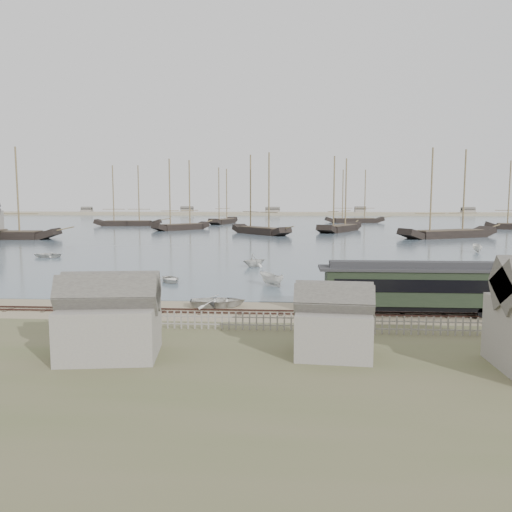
{
  "coord_description": "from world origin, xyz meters",
  "views": [
    {
      "loc": [
        -0.44,
        -38.58,
        8.38
      ],
      "look_at": [
        -3.34,
        5.18,
        3.5
      ],
      "focal_mm": 35.0,
      "sensor_mm": 36.0,
      "label": 1
    }
  ],
  "objects": [
    {
      "name": "schooner_7",
      "position": [
        -24.09,
        140.26,
        10.06
      ],
      "size": [
        9.11,
        20.39,
        20.0
      ],
      "primitive_type": null,
      "rotation": [
        0.0,
        0.0,
        1.33
      ],
      "color": "black",
      "rests_on": "harbor_water"
    },
    {
      "name": "schooner_3",
      "position": [
        13.35,
        97.57,
        10.06
      ],
      "size": [
        14.77,
        22.17,
        20.0
      ],
      "primitive_type": null,
      "rotation": [
        0.0,
        0.0,
        1.1
      ],
      "color": "black",
      "rests_on": "harbor_water"
    },
    {
      "name": "schooner_4",
      "position": [
        35.39,
        76.39,
        10.06
      ],
      "size": [
        24.76,
        16.37,
        20.0
      ],
      "primitive_type": null,
      "rotation": [
        0.0,
        0.0,
        0.47
      ],
      "color": "black",
      "rests_on": "harbor_water"
    },
    {
      "name": "rowboat_6",
      "position": [
        -35.98,
        32.08,
        0.47
      ],
      "size": [
        2.95,
        4.07,
        0.83
      ],
      "primitive_type": "imported",
      "rotation": [
        0.0,
        0.0,
        4.69
      ],
      "color": "silver",
      "rests_on": "harbor_water"
    },
    {
      "name": "schooner_2",
      "position": [
        -7.56,
        85.22,
        10.06
      ],
      "size": [
        16.27,
        18.07,
        20.0
      ],
      "primitive_type": null,
      "rotation": [
        0.0,
        0.0,
        -0.87
      ],
      "color": "black",
      "rests_on": "harbor_water"
    },
    {
      "name": "far_spit",
      "position": [
        0.0,
        250.0,
        0.0
      ],
      "size": [
        500.0,
        20.0,
        1.8
      ],
      "primitive_type": "cube",
      "color": "tan",
      "rests_on": "ground"
    },
    {
      "name": "rowboat_0",
      "position": [
        -12.52,
        11.14,
        0.41
      ],
      "size": [
        4.13,
        3.77,
        0.7
      ],
      "primitive_type": "imported",
      "rotation": [
        0.0,
        0.0,
        0.52
      ],
      "color": "silver",
      "rests_on": "harbor_water"
    },
    {
      "name": "rowboat_3",
      "position": [
        23.29,
        23.21,
        0.49
      ],
      "size": [
        3.06,
        4.21,
        0.86
      ],
      "primitive_type": "imported",
      "rotation": [
        0.0,
        0.0,
        1.54
      ],
      "color": "silver",
      "rests_on": "harbor_water"
    },
    {
      "name": "ground",
      "position": [
        0.0,
        0.0,
        0.0
      ],
      "size": [
        600.0,
        600.0,
        0.0
      ],
      "primitive_type": "plane",
      "color": "gray",
      "rests_on": "ground"
    },
    {
      "name": "beached_dinghy",
      "position": [
        -6.02,
        -0.0,
        0.45
      ],
      "size": [
        3.63,
        4.71,
        0.9
      ],
      "primitive_type": "imported",
      "rotation": [
        0.0,
        0.0,
        1.7
      ],
      "color": "silver",
      "rests_on": "ground"
    },
    {
      "name": "picket_fence_east",
      "position": [
        12.5,
        -7.5,
        0.0
      ],
      "size": [
        15.0,
        0.1,
        1.2
      ],
      "primitive_type": null,
      "color": "gray",
      "rests_on": "ground"
    },
    {
      "name": "rowboat_2",
      "position": [
        -2.17,
        9.82,
        0.7
      ],
      "size": [
        3.34,
        3.1,
        1.28
      ],
      "primitive_type": "imported",
      "rotation": [
        0.0,
        0.0,
        3.85
      ],
      "color": "silver",
      "rests_on": "harbor_water"
    },
    {
      "name": "shed_mid",
      "position": [
        2.0,
        -12.0,
        0.0
      ],
      "size": [
        4.0,
        3.5,
        3.6
      ],
      "primitive_type": null,
      "color": "gray",
      "rests_on": "ground"
    },
    {
      "name": "rowboat_1",
      "position": [
        -4.81,
        23.67,
        0.9
      ],
      "size": [
        4.1,
        4.19,
        1.67
      ],
      "primitive_type": "imported",
      "rotation": [
        0.0,
        0.0,
        2.21
      ],
      "color": "silver",
      "rests_on": "harbor_water"
    },
    {
      "name": "schooner_6",
      "position": [
        -53.63,
        123.2,
        10.06
      ],
      "size": [
        21.98,
        6.66,
        20.0
      ],
      "primitive_type": null,
      "rotation": [
        0.0,
        0.0,
        0.08
      ],
      "color": "black",
      "rests_on": "harbor_water"
    },
    {
      "name": "rail_track",
      "position": [
        0.0,
        -2.0,
        0.04
      ],
      "size": [
        120.0,
        1.8,
        0.16
      ],
      "color": "#3D2621",
      "rests_on": "ground"
    },
    {
      "name": "picket_fence_west",
      "position": [
        -6.5,
        -7.0,
        0.0
      ],
      "size": [
        19.0,
        0.1,
        1.2
      ],
      "primitive_type": null,
      "color": "gray",
      "rests_on": "ground"
    },
    {
      "name": "rowboat_5",
      "position": [
        29.92,
        43.74,
        0.73
      ],
      "size": [
        3.61,
        1.85,
        1.33
      ],
      "primitive_type": "imported",
      "rotation": [
        0.0,
        0.0,
        2.98
      ],
      "color": "silver",
      "rests_on": "harbor_water"
    },
    {
      "name": "shed_left",
      "position": [
        -10.0,
        -13.0,
        0.0
      ],
      "size": [
        5.0,
        4.0,
        4.1
      ],
      "primitive_type": null,
      "color": "gray",
      "rests_on": "ground"
    },
    {
      "name": "schooner_8",
      "position": [
        24.17,
        151.54,
        10.06
      ],
      "size": [
        22.29,
        7.28,
        20.0
      ],
      "primitive_type": null,
      "rotation": [
        0.0,
        0.0,
        0.1
      ],
      "color": "black",
      "rests_on": "harbor_water"
    },
    {
      "name": "harbor_water",
      "position": [
        0.0,
        170.0,
        0.03
      ],
      "size": [
        600.0,
        336.0,
        0.06
      ],
      "primitive_type": "cube",
      "color": "#42535F",
      "rests_on": "ground"
    },
    {
      "name": "passenger_coach",
      "position": [
        8.88,
        -2.0,
        2.18
      ],
      "size": [
        14.19,
        2.74,
        3.45
      ],
      "color": "black",
      "rests_on": "ground"
    },
    {
      "name": "schooner_1",
      "position": [
        -31.08,
        101.72,
        10.06
      ],
      "size": [
        14.87,
        16.63,
        20.0
      ],
      "primitive_type": null,
      "rotation": [
        0.0,
        0.0,
        0.87
      ],
      "color": "black",
      "rests_on": "harbor_water"
    }
  ]
}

